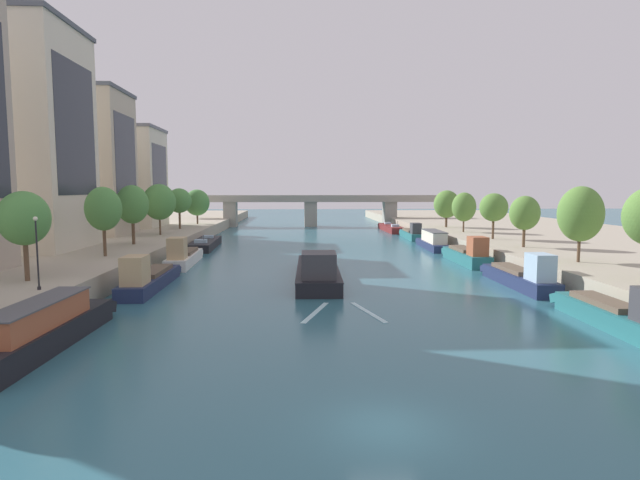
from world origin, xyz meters
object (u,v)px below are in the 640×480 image
Objects in this scene: moored_boat_right_second at (617,314)px; moored_boat_right_upstream at (411,233)px; moored_boat_right_lone at (521,276)px; barge_midriver at (318,271)px; moored_boat_left_downstream at (45,328)px; tree_left_midway at (132,205)px; tree_left_by_lamp at (103,209)px; bridge_far at (311,207)px; moored_boat_left_lone at (149,278)px; moored_boat_left_far at (205,244)px; moored_boat_right_near at (433,241)px; tree_right_third at (525,213)px; tree_right_second at (494,207)px; tree_left_second at (197,203)px; moored_boat_right_far at (391,228)px; tree_left_far at (24,219)px; moored_boat_left_second at (184,256)px; tree_left_nearest at (159,202)px; tree_left_end_of_row at (179,201)px; tree_right_end_of_row at (580,214)px; tree_right_far at (447,204)px; tree_right_midway at (464,207)px; lamppost_left_bank at (37,250)px; moored_boat_right_gap_after at (467,255)px.

moored_boat_right_upstream is (0.36, 56.92, -0.06)m from moored_boat_right_second.
barge_midriver is at bearing 167.74° from moored_boat_right_lone.
moored_boat_right_second is at bearing 4.08° from moored_boat_left_downstream.
tree_left_by_lamp is at bearing -86.62° from tree_left_midway.
moored_boat_right_lone is 75.32m from bridge_far.
moored_boat_left_lone is 30.98m from moored_boat_left_far.
moored_boat_right_upstream is (0.23, 14.73, -0.20)m from moored_boat_right_near.
tree_right_second reaches higher than tree_right_third.
moored_boat_right_near is at bearing -90.88° from moored_boat_right_upstream.
moored_boat_right_second is 76.81m from tree_left_second.
barge_midriver is at bearing -107.00° from moored_boat_right_far.
moored_boat_left_far is 45.29m from moored_boat_right_lone.
moored_boat_left_second is at bearing 72.17° from tree_left_far.
tree_left_nearest reaches higher than tree_left_end_of_row.
barge_midriver is at bearing -91.02° from bridge_far.
tree_left_midway reaches higher than moored_boat_right_far.
tree_right_end_of_row reaches higher than tree_right_third.
moored_boat_right_upstream is at bearing -179.51° from tree_right_far.
barge_midriver is 14.76m from moored_boat_left_lone.
tree_right_midway reaches higher than moored_boat_right_lone.
moored_boat_right_upstream is at bearing 89.12° from moored_boat_right_near.
lamppost_left_bank is (-36.28, -52.84, 3.66)m from moored_boat_right_upstream.
tree_right_far is at bearing 48.52° from moored_boat_left_lone.
barge_midriver is 2.86× the size of tree_right_far.
moored_boat_left_second is 10.65m from tree_left_by_lamp.
tree_right_end_of_row is (38.38, 17.13, 5.11)m from moored_boat_left_downstream.
moored_boat_right_second is at bearing -54.13° from moored_boat_left_far.
tree_right_end_of_row reaches higher than moored_boat_right_far.
moored_boat_right_upstream is at bearing 89.55° from moored_boat_right_lone.
moored_boat_right_far is at bearing 73.00° from barge_midriver.
moored_boat_right_second is at bearing -44.58° from barge_midriver.
tree_right_second is (6.39, 36.16, 5.11)m from moored_boat_right_second.
moored_boat_right_near is 1.90× the size of tree_right_end_of_row.
tree_left_midway is 1.16× the size of tree_right_midway.
barge_midriver reaches higher than moored_boat_right_upstream.
tree_left_nearest reaches higher than moored_boat_right_gap_after.
tree_left_by_lamp reaches higher than moored_boat_left_second.
tree_right_midway reaches higher than bridge_far.
tree_right_midway is at bearing 89.68° from tree_right_end_of_row.
moored_boat_right_second is 39.44m from tree_left_far.
moored_boat_right_upstream is 31.20m from tree_right_third.
tree_right_third is (5.85, -30.26, 4.88)m from moored_boat_right_upstream.
tree_left_by_lamp reaches higher than barge_midriver.
tree_left_second reaches higher than tree_left_far.
moored_boat_right_near is 2.02× the size of tree_left_far.
tree_left_far reaches higher than moored_boat_left_lone.
tree_left_nearest is 45.81m from tree_right_second.
tree_left_nearest is (-39.06, -12.67, 5.73)m from moored_boat_right_upstream.
moored_boat_left_downstream is at bearing -135.31° from tree_right_second.
moored_boat_right_far is 0.26× the size of bridge_far.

